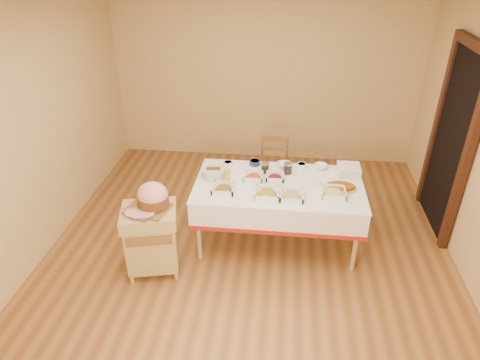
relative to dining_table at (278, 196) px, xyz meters
name	(u,v)px	position (x,y,z in m)	size (l,w,h in m)	color
room_shell	(249,149)	(-0.30, -0.30, 0.70)	(5.00, 5.00, 5.00)	#945C2D
doorway	(452,139)	(1.90, 0.60, 0.51)	(0.09, 1.10, 2.20)	black
dining_table	(278,196)	(0.00, 0.00, 0.00)	(1.82, 1.02, 0.76)	tan
butcher_cart	(151,237)	(-1.26, -0.65, -0.17)	(0.62, 0.56, 0.76)	tan
dining_chair	(273,168)	(-0.10, 0.97, -0.17)	(0.40, 0.39, 0.84)	brown
ham_on_board	(152,198)	(-1.22, -0.62, 0.28)	(0.43, 0.41, 0.28)	brown
serving_dish_a	(223,189)	(-0.57, -0.23, 0.19)	(0.24, 0.23, 0.10)	white
serving_dish_b	(267,194)	(-0.12, -0.27, 0.19)	(0.25, 0.25, 0.10)	white
serving_dish_c	(292,196)	(0.14, -0.28, 0.19)	(0.24, 0.24, 0.10)	white
serving_dish_d	(333,193)	(0.57, -0.17, 0.19)	(0.25, 0.25, 0.09)	white
serving_dish_e	(253,177)	(-0.28, 0.07, 0.19)	(0.22, 0.21, 0.10)	white
serving_dish_f	(275,177)	(-0.05, 0.09, 0.19)	(0.20, 0.19, 0.09)	white
small_bowl_left	(228,163)	(-0.61, 0.36, 0.19)	(0.11, 0.11, 0.05)	white
small_bowl_mid	(255,162)	(-0.30, 0.42, 0.19)	(0.13, 0.13, 0.05)	#1B2150
small_bowl_right	(302,165)	(0.25, 0.40, 0.19)	(0.11, 0.11, 0.06)	white
bowl_white_imported	(284,165)	(0.05, 0.41, 0.18)	(0.17, 0.17, 0.04)	white
bowl_small_imported	(321,166)	(0.47, 0.42, 0.19)	(0.15, 0.15, 0.05)	white
preserve_jar_left	(265,168)	(-0.17, 0.24, 0.21)	(0.09, 0.09, 0.12)	silver
preserve_jar_right	(288,169)	(0.09, 0.25, 0.22)	(0.10, 0.10, 0.13)	silver
mustard_bottle	(228,175)	(-0.56, 0.00, 0.24)	(0.06, 0.06, 0.18)	gold
bread_basket	(214,173)	(-0.73, 0.07, 0.21)	(0.25, 0.25, 0.11)	silver
plate_stack	(349,170)	(0.77, 0.31, 0.21)	(0.25, 0.25, 0.11)	white
brass_platter	(341,187)	(0.65, -0.02, 0.18)	(0.32, 0.23, 0.04)	gold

